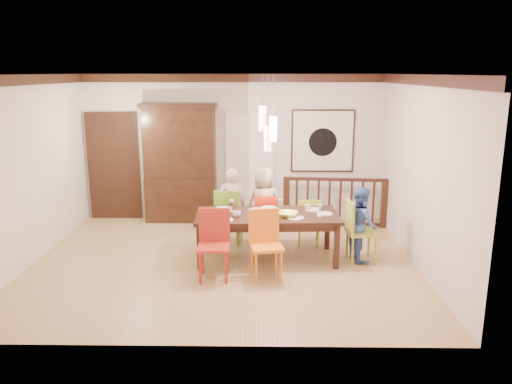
{
  "coord_description": "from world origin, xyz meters",
  "views": [
    {
      "loc": [
        0.62,
        -7.43,
        2.93
      ],
      "look_at": [
        0.5,
        0.34,
        1.06
      ],
      "focal_mm": 35.0,
      "sensor_mm": 36.0,
      "label": 1
    }
  ],
  "objects_px": {
    "china_hutch": "(180,163)",
    "chair_end_right": "(362,227)",
    "dining_table": "(267,219)",
    "balustrade": "(335,201)",
    "person_far_mid": "(264,205)",
    "chair_far_left": "(230,212)",
    "person_far_left": "(232,205)",
    "person_end_right": "(361,224)"
  },
  "relations": [
    {
      "from": "dining_table",
      "to": "china_hutch",
      "type": "bearing_deg",
      "value": 126.28
    },
    {
      "from": "dining_table",
      "to": "chair_far_left",
      "type": "relative_size",
      "value": 2.33
    },
    {
      "from": "chair_far_left",
      "to": "china_hutch",
      "type": "xyz_separation_m",
      "value": [
        -1.06,
        1.35,
        0.62
      ]
    },
    {
      "from": "balustrade",
      "to": "person_far_left",
      "type": "bearing_deg",
      "value": -148.9
    },
    {
      "from": "person_far_mid",
      "to": "person_end_right",
      "type": "height_order",
      "value": "person_far_mid"
    },
    {
      "from": "balustrade",
      "to": "person_end_right",
      "type": "relative_size",
      "value": 1.68
    },
    {
      "from": "china_hutch",
      "to": "person_far_mid",
      "type": "height_order",
      "value": "china_hutch"
    },
    {
      "from": "dining_table",
      "to": "chair_end_right",
      "type": "height_order",
      "value": "chair_end_right"
    },
    {
      "from": "balustrade",
      "to": "china_hutch",
      "type": "bearing_deg",
      "value": 178.25
    },
    {
      "from": "chair_far_left",
      "to": "person_end_right",
      "type": "relative_size",
      "value": 0.82
    },
    {
      "from": "dining_table",
      "to": "china_hutch",
      "type": "relative_size",
      "value": 0.97
    },
    {
      "from": "person_far_mid",
      "to": "balustrade",
      "type": "bearing_deg",
      "value": -160.61
    },
    {
      "from": "dining_table",
      "to": "balustrade",
      "type": "relative_size",
      "value": 1.14
    },
    {
      "from": "dining_table",
      "to": "chair_far_left",
      "type": "xyz_separation_m",
      "value": [
        -0.65,
        0.79,
        -0.11
      ]
    },
    {
      "from": "chair_end_right",
      "to": "person_far_left",
      "type": "relative_size",
      "value": 0.74
    },
    {
      "from": "chair_end_right",
      "to": "balustrade",
      "type": "xyz_separation_m",
      "value": [
        -0.17,
        1.86,
        -0.06
      ]
    },
    {
      "from": "china_hutch",
      "to": "person_end_right",
      "type": "xyz_separation_m",
      "value": [
        3.2,
        -2.14,
        -0.58
      ]
    },
    {
      "from": "chair_end_right",
      "to": "china_hutch",
      "type": "height_order",
      "value": "china_hutch"
    },
    {
      "from": "chair_far_left",
      "to": "china_hutch",
      "type": "distance_m",
      "value": 1.83
    },
    {
      "from": "china_hutch",
      "to": "person_end_right",
      "type": "height_order",
      "value": "china_hutch"
    },
    {
      "from": "person_far_mid",
      "to": "dining_table",
      "type": "bearing_deg",
      "value": 78.04
    },
    {
      "from": "dining_table",
      "to": "balustrade",
      "type": "xyz_separation_m",
      "value": [
        1.32,
        1.79,
        -0.17
      ]
    },
    {
      "from": "balustrade",
      "to": "person_far_mid",
      "type": "height_order",
      "value": "person_far_mid"
    },
    {
      "from": "dining_table",
      "to": "balustrade",
      "type": "bearing_deg",
      "value": 51.11
    },
    {
      "from": "balustrade",
      "to": "dining_table",
      "type": "bearing_deg",
      "value": -121.71
    },
    {
      "from": "chair_far_left",
      "to": "china_hutch",
      "type": "relative_size",
      "value": 0.42
    },
    {
      "from": "balustrade",
      "to": "person_far_mid",
      "type": "xyz_separation_m",
      "value": [
        -1.38,
        -0.98,
        0.18
      ]
    },
    {
      "from": "person_far_left",
      "to": "person_end_right",
      "type": "xyz_separation_m",
      "value": [
        2.1,
        -0.83,
        -0.07
      ]
    },
    {
      "from": "chair_far_left",
      "to": "person_end_right",
      "type": "height_order",
      "value": "person_end_right"
    },
    {
      "from": "dining_table",
      "to": "chair_far_left",
      "type": "distance_m",
      "value": 1.03
    },
    {
      "from": "dining_table",
      "to": "chair_end_right",
      "type": "bearing_deg",
      "value": -5.18
    },
    {
      "from": "dining_table",
      "to": "chair_far_left",
      "type": "bearing_deg",
      "value": 127.11
    },
    {
      "from": "person_far_mid",
      "to": "person_end_right",
      "type": "relative_size",
      "value": 1.13
    },
    {
      "from": "dining_table",
      "to": "person_end_right",
      "type": "height_order",
      "value": "person_end_right"
    },
    {
      "from": "chair_far_left",
      "to": "person_end_right",
      "type": "xyz_separation_m",
      "value": [
        2.13,
        -0.79,
        0.04
      ]
    },
    {
      "from": "person_far_left",
      "to": "person_end_right",
      "type": "distance_m",
      "value": 2.26
    },
    {
      "from": "china_hutch",
      "to": "chair_end_right",
      "type": "bearing_deg",
      "value": -34.6
    },
    {
      "from": "china_hutch",
      "to": "person_far_mid",
      "type": "relative_size",
      "value": 1.74
    },
    {
      "from": "dining_table",
      "to": "person_far_mid",
      "type": "relative_size",
      "value": 1.68
    },
    {
      "from": "chair_far_left",
      "to": "person_far_left",
      "type": "distance_m",
      "value": 0.12
    },
    {
      "from": "chair_end_right",
      "to": "person_end_right",
      "type": "xyz_separation_m",
      "value": [
        -0.01,
        0.07,
        0.03
      ]
    },
    {
      "from": "person_far_left",
      "to": "person_far_mid",
      "type": "xyz_separation_m",
      "value": [
        0.56,
        -0.02,
        0.01
      ]
    }
  ]
}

